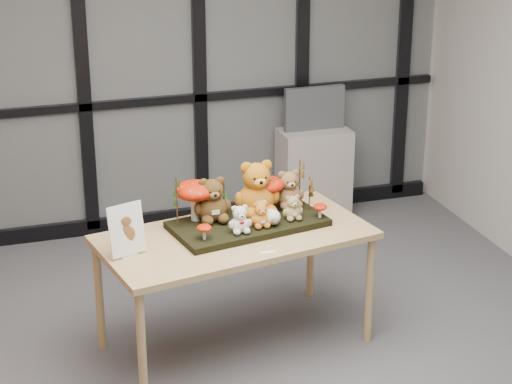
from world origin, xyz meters
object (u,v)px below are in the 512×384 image
object	(u,v)px
diorama_tray	(248,224)
mushroom_back_right	(267,192)
bear_tan_back	(288,187)
cabinet	(314,174)
monitor	(314,108)
plush_cream_hedgehog	(272,216)
display_table	(235,244)
mushroom_front_left	(204,231)
mushroom_back_left	(195,199)
bear_brown_medium	(212,197)
mushroom_front_right	(320,210)
bear_pooh_yellow	(256,185)
bear_small_yellow	(261,213)
bear_white_bow	(240,217)
sign_holder	(127,232)
bear_beige_small	(293,206)

from	to	relation	value
diorama_tray	mushroom_back_right	distance (m)	0.26
bear_tan_back	mushroom_back_right	distance (m)	0.14
cabinet	monitor	xyz separation A→B (m)	(0.00, 0.02, 0.55)
plush_cream_hedgehog	monitor	size ratio (longest dim) A/B	0.21
display_table	mushroom_front_left	size ratio (longest dim) A/B	17.51
mushroom_back_left	display_table	bearing A→B (deg)	-44.72
mushroom_back_right	mushroom_front_left	size ratio (longest dim) A/B	2.39
plush_cream_hedgehog	monitor	distance (m)	2.06
bear_brown_medium	cabinet	size ratio (longest dim) A/B	0.40
bear_tan_back	mushroom_front_right	xyz separation A→B (m)	(0.12, -0.23, -0.08)
plush_cream_hedgehog	mushroom_back_left	xyz separation A→B (m)	(-0.42, 0.21, 0.08)
bear_pooh_yellow	mushroom_back_left	distance (m)	0.39
mushroom_back_right	cabinet	world-z (taller)	mushroom_back_right
mushroom_back_right	diorama_tray	bearing A→B (deg)	-140.49
bear_small_yellow	mushroom_front_left	xyz separation A→B (m)	(-0.37, -0.08, -0.04)
bear_pooh_yellow	mushroom_back_right	size ratio (longest dim) A/B	1.61
bear_white_bow	cabinet	bearing A→B (deg)	46.90
mushroom_back_left	mushroom_front_right	xyz separation A→B (m)	(0.74, -0.19, -0.09)
bear_white_bow	monitor	xyz separation A→B (m)	(1.18, 1.87, 0.05)
bear_pooh_yellow	sign_holder	world-z (taller)	bear_pooh_yellow
bear_pooh_yellow	bear_tan_back	size ratio (longest dim) A/B	1.43
bear_small_yellow	bear_brown_medium	bearing A→B (deg)	133.89
plush_cream_hedgehog	diorama_tray	bearing A→B (deg)	130.83
diorama_tray	bear_white_bow	xyz separation A→B (m)	(-0.10, -0.14, 0.11)
display_table	sign_holder	size ratio (longest dim) A/B	5.63
bear_white_bow	diorama_tray	bearing A→B (deg)	46.15
mushroom_back_left	sign_holder	xyz separation A→B (m)	(-0.47, -0.29, -0.03)
bear_small_yellow	plush_cream_hedgehog	size ratio (longest dim) A/B	1.63
sign_holder	bear_small_yellow	bearing A→B (deg)	-12.67
bear_pooh_yellow	mushroom_back_left	bearing A→B (deg)	167.30
mushroom_front_right	sign_holder	bearing A→B (deg)	-175.04
bear_tan_back	mushroom_back_left	bearing A→B (deg)	173.15
display_table	plush_cream_hedgehog	xyz separation A→B (m)	(0.23, -0.02, 0.16)
display_table	plush_cream_hedgehog	bearing A→B (deg)	-14.30
diorama_tray	bear_white_bow	size ratio (longest dim) A/B	4.96
bear_beige_small	diorama_tray	bearing A→B (deg)	158.07
bear_brown_medium	mushroom_back_right	xyz separation A→B (m)	(0.37, 0.07, -0.03)
bear_small_yellow	cabinet	distance (m)	2.15
bear_small_yellow	bear_white_bow	bearing A→B (deg)	-175.44
diorama_tray	mushroom_front_right	bearing A→B (deg)	-20.82
display_table	bear_brown_medium	size ratio (longest dim) A/B	5.67
diorama_tray	mushroom_front_left	world-z (taller)	mushroom_front_left
bear_tan_back	bear_white_bow	distance (m)	0.50
bear_tan_back	sign_holder	world-z (taller)	sign_holder
mushroom_back_right	mushroom_front_left	distance (m)	0.59
bear_beige_small	mushroom_back_left	world-z (taller)	mushroom_back_left
bear_tan_back	diorama_tray	bearing A→B (deg)	-165.07
diorama_tray	monitor	size ratio (longest dim) A/B	1.85
bear_small_yellow	mushroom_back_right	distance (m)	0.28
bear_brown_medium	display_table	bearing A→B (deg)	-68.29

